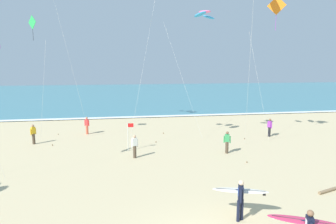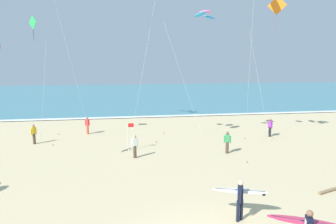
{
  "view_description": "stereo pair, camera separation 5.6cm",
  "coord_description": "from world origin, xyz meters",
  "views": [
    {
      "loc": [
        -2.62,
        -8.21,
        6.2
      ],
      "look_at": [
        0.09,
        7.85,
        3.58
      ],
      "focal_mm": 31.3,
      "sensor_mm": 36.0,
      "label": 1
    },
    {
      "loc": [
        -2.56,
        -8.22,
        6.2
      ],
      "look_at": [
        0.09,
        7.85,
        3.58
      ],
      "focal_mm": 31.3,
      "sensor_mm": 36.0,
      "label": 2
    }
  ],
  "objects": [
    {
      "name": "ocean_water",
      "position": [
        0.0,
        56.03,
        0.04
      ],
      "size": [
        160.0,
        60.0,
        0.08
      ],
      "primitive_type": "cube",
      "color": "teal",
      "rests_on": "ground"
    },
    {
      "name": "shoreline_foam",
      "position": [
        0.0,
        26.33,
        0.09
      ],
      "size": [
        160.0,
        1.03,
        0.01
      ],
      "primitive_type": "cube",
      "color": "white",
      "rests_on": "ocean_water"
    },
    {
      "name": "surfer_lead",
      "position": [
        2.11,
        2.27,
        1.04
      ],
      "size": [
        2.29,
        1.26,
        1.71
      ],
      "color": "black",
      "rests_on": "ground"
    },
    {
      "name": "kite_diamond_amber_mid",
      "position": [
        9.4,
        13.43,
        10.37
      ],
      "size": [
        2.32,
        1.42,
        11.39
      ],
      "color": "orange",
      "rests_on": "ground"
    },
    {
      "name": "kite_arc_rose_distant",
      "position": [
        4.21,
        14.97,
        10.12
      ],
      "size": [
        4.09,
        3.8,
        10.44
      ],
      "color": "#2D99DB",
      "rests_on": "ground"
    },
    {
      "name": "kite_diamond_emerald_outer",
      "position": [
        -8.94,
        16.19,
        8.96
      ],
      "size": [
        1.57,
        1.64,
        9.93
      ],
      "color": "green",
      "rests_on": "ground"
    },
    {
      "name": "bystander_purple_top",
      "position": [
        10.29,
        14.97,
        0.81
      ],
      "size": [
        0.28,
        0.48,
        1.59
      ],
      "color": "black",
      "rests_on": "ground"
    },
    {
      "name": "bystander_yellow_top",
      "position": [
        -9.37,
        15.75,
        0.81
      ],
      "size": [
        0.35,
        0.41,
        1.59
      ],
      "color": "#4C3D2D",
      "rests_on": "ground"
    },
    {
      "name": "bystander_red_top",
      "position": [
        -5.55,
        18.54,
        0.81
      ],
      "size": [
        0.44,
        0.32,
        1.59
      ],
      "color": "#D8593F",
      "rests_on": "ground"
    },
    {
      "name": "bystander_white_top",
      "position": [
        -1.67,
        10.93,
        0.81
      ],
      "size": [
        0.47,
        0.29,
        1.59
      ],
      "color": "#4C3D2D",
      "rests_on": "ground"
    },
    {
      "name": "bystander_green_top",
      "position": [
        4.84,
        10.89,
        0.81
      ],
      "size": [
        0.47,
        0.29,
        1.59
      ],
      "color": "#4C3D2D",
      "rests_on": "ground"
    },
    {
      "name": "lifeguard_flag",
      "position": [
        -2.0,
        12.66,
        1.27
      ],
      "size": [
        0.44,
        0.05,
        2.1
      ],
      "color": "silver",
      "rests_on": "ground"
    },
    {
      "name": "driftwood_log",
      "position": [
        7.6,
        3.98,
        0.08
      ],
      "size": [
        1.61,
        0.64,
        0.15
      ],
      "primitive_type": "cylinder",
      "rotation": [
        0.0,
        1.57,
        3.45
      ],
      "color": "#846B4C",
      "rests_on": "ground"
    }
  ]
}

